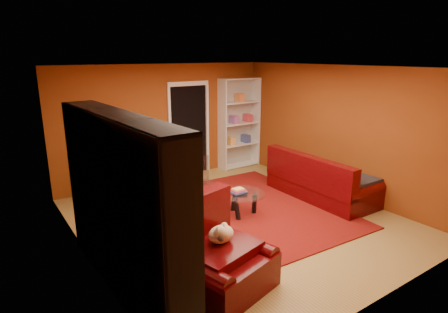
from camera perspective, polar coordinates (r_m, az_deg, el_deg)
floor at (r=6.68m, az=1.96°, el=-9.68°), size 5.00×5.50×0.05m
ceiling at (r=6.06m, az=2.20°, el=13.66°), size 5.00×5.50×0.05m
wall_back at (r=8.58m, az=-9.02°, el=5.10°), size 5.00×0.05×2.60m
wall_left at (r=5.21m, az=-20.93°, el=-2.48°), size 0.05×5.50×2.60m
wall_right at (r=7.97m, az=16.89°, el=3.83°), size 0.05×5.50×2.60m
doorway at (r=8.86m, az=-5.32°, el=3.89°), size 1.06×0.60×2.16m
rug at (r=7.00m, az=3.16°, el=-8.19°), size 3.29×3.79×0.02m
media_unit at (r=4.61m, az=-15.22°, el=-7.12°), size 0.56×2.84×2.17m
christmas_tree at (r=7.62m, az=-16.09°, el=-0.19°), size 1.10×1.10×1.73m
gift_box_teal at (r=7.67m, az=-15.71°, el=-5.43°), size 0.36×0.36×0.31m
gift_box_green at (r=7.39m, az=-11.46°, el=-6.22°), size 0.26×0.26×0.24m
gift_box_red at (r=8.35m, az=-14.29°, el=-3.90°), size 0.31×0.31×0.23m
white_bookshelf at (r=9.43m, az=2.35°, el=5.06°), size 1.06×0.38×2.29m
armchair at (r=4.72m, az=-0.41°, el=-14.54°), size 1.41×1.41×0.91m
dog at (r=4.67m, az=-0.46°, el=-11.75°), size 0.46×0.39×0.30m
sofa at (r=7.72m, az=14.71°, el=-2.73°), size 1.02×2.21×0.94m
coffee_table at (r=6.75m, az=2.72°, el=-7.19°), size 0.85×0.85×0.52m
acrylic_chair at (r=7.10m, az=-2.52°, el=-4.29°), size 0.52×0.55×0.83m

